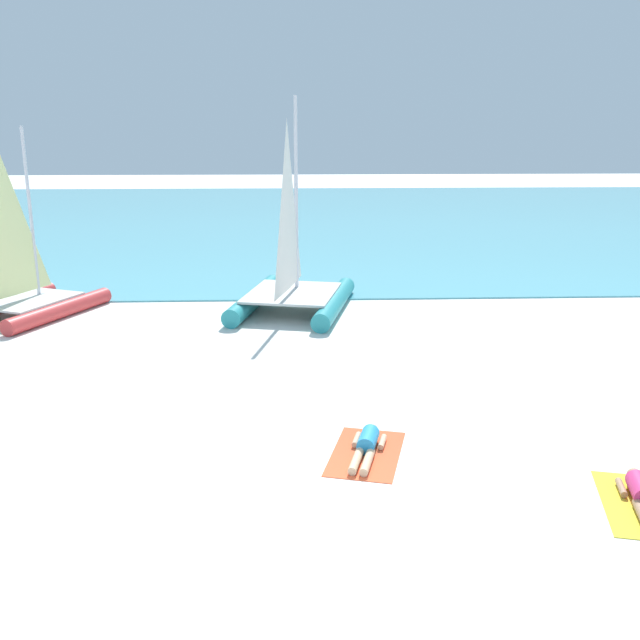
# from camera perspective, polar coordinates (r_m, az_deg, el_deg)

# --- Properties ---
(ground_plane) EXTENTS (120.00, 120.00, 0.00)m
(ground_plane) POSITION_cam_1_polar(r_m,az_deg,el_deg) (20.01, -0.55, 0.13)
(ground_plane) COLOR white
(ocean_water) EXTENTS (120.00, 40.00, 0.05)m
(ocean_water) POSITION_cam_1_polar(r_m,az_deg,el_deg) (41.74, -1.55, 8.14)
(ocean_water) COLOR #5BB2C1
(ocean_water) RESTS_ON ground
(sailboat_teal) EXTENTS (3.91, 5.17, 6.04)m
(sailboat_teal) POSITION_cam_1_polar(r_m,az_deg,el_deg) (20.62, -2.21, 3.15)
(sailboat_teal) COLOR teal
(sailboat_teal) RESTS_ON ground
(sailboat_red) EXTENTS (3.95, 4.69, 5.22)m
(sailboat_red) POSITION_cam_1_polar(r_m,az_deg,el_deg) (21.76, -22.48, 2.31)
(sailboat_red) COLOR #CC3838
(sailboat_red) RESTS_ON ground
(towel_left) EXTENTS (1.55, 2.12, 0.01)m
(towel_left) POSITION_cam_1_polar(r_m,az_deg,el_deg) (12.01, 3.70, -10.58)
(towel_left) COLOR #EA5933
(towel_left) RESTS_ON ground
(sunbather_left) EXTENTS (0.78, 1.55, 0.30)m
(sunbather_left) POSITION_cam_1_polar(r_m,az_deg,el_deg) (12.01, 3.76, -9.91)
(sunbather_left) COLOR #268CCC
(sunbather_left) RESTS_ON towel_left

